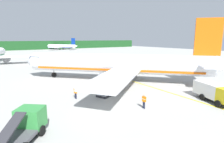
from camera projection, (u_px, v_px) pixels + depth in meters
name	position (u px, v px, depth m)	size (l,w,h in m)	color
ground	(42.00, 69.00, 50.75)	(240.00, 320.00, 0.20)	#A8A8A3
distant_treeline	(12.00, 46.00, 127.56)	(216.00, 6.00, 6.44)	#19471E
airliner_foreground	(118.00, 64.00, 35.29)	(31.94, 32.41, 11.90)	silver
airliner_far_taxiway	(61.00, 46.00, 134.85)	(22.34, 26.21, 8.60)	white
service_truck_fuel	(215.00, 92.00, 23.68)	(3.95, 6.29, 2.45)	yellow
service_truck_baggage	(25.00, 126.00, 14.88)	(5.34, 5.93, 2.58)	#338C3F
cargo_container_near	(104.00, 90.00, 25.89)	(2.23, 2.23, 2.07)	#333338
crew_marshaller	(98.00, 86.00, 27.74)	(0.41, 0.57, 1.78)	#191E33
crew_loader_left	(76.00, 92.00, 25.00)	(0.42, 0.56, 1.67)	#191E33
crew_loader_right	(144.00, 100.00, 21.47)	(0.30, 0.62, 1.77)	#191E33
apron_guide_line	(142.00, 84.00, 33.29)	(0.30, 60.00, 0.01)	yellow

